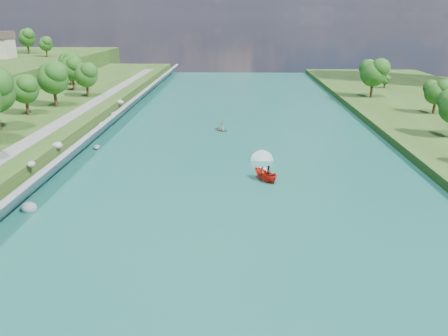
{
  "coord_description": "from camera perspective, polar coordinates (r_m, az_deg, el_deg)",
  "views": [
    {
      "loc": [
        -0.13,
        -41.63,
        21.98
      ],
      "look_at": [
        -1.85,
        14.14,
        2.5
      ],
      "focal_mm": 35.0,
      "sensor_mm": 36.0,
      "label": 1
    }
  ],
  "objects": [
    {
      "name": "ground",
      "position": [
        47.08,
        1.74,
        -8.6
      ],
      "size": [
        260.0,
        260.0,
        0.0
      ],
      "primitive_type": "plane",
      "color": "#2D5119",
      "rests_on": "ground"
    },
    {
      "name": "river_water",
      "position": [
        65.42,
        1.78,
        -0.35
      ],
      "size": [
        55.0,
        240.0,
        0.1
      ],
      "primitive_type": "cube",
      "color": "#1B695D",
      "rests_on": "ground"
    },
    {
      "name": "riprap_bank",
      "position": [
        69.06,
        -20.21,
        1.05
      ],
      "size": [
        4.53,
        236.0,
        4.33
      ],
      "color": "slate",
      "rests_on": "ground"
    },
    {
      "name": "riverside_path",
      "position": [
        72.01,
        -25.05,
        2.57
      ],
      "size": [
        3.0,
        200.0,
        0.1
      ],
      "primitive_type": "cube",
      "color": "gray",
      "rests_on": "berm_west"
    },
    {
      "name": "trees_ridge",
      "position": [
        166.81,
        -25.86,
        14.48
      ],
      "size": [
        21.85,
        63.84,
        10.37
      ],
      "color": "#235115",
      "rests_on": "ridge_west"
    },
    {
      "name": "motorboat",
      "position": [
        62.65,
        5.34,
        -0.58
      ],
      "size": [
        3.89,
        18.97,
        2.19
      ],
      "rotation": [
        0.0,
        0.0,
        3.81
      ],
      "color": "red",
      "rests_on": "river_water"
    },
    {
      "name": "raft",
      "position": [
        88.14,
        -0.26,
        5.12
      ],
      "size": [
        3.84,
        3.83,
        1.62
      ],
      "rotation": [
        0.0,
        0.0,
        0.79
      ],
      "color": "gray",
      "rests_on": "river_water"
    }
  ]
}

